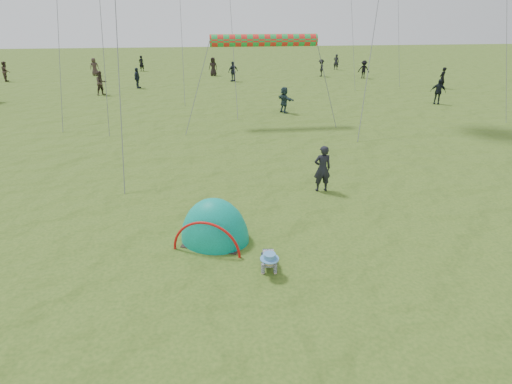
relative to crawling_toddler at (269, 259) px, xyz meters
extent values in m
plane|color=#345319|center=(0.70, 0.25, -0.32)|extent=(140.00, 140.00, 0.00)
ellipsoid|color=#0A765A|center=(-1.27, 1.62, -0.32)|extent=(2.36, 2.16, 2.49)
imported|color=black|center=(2.60, 4.53, 0.52)|extent=(0.62, 0.42, 1.68)
imported|color=black|center=(18.33, 23.73, 0.53)|extent=(0.74, 0.67, 1.70)
imported|color=#403029|center=(-19.31, 32.27, 0.57)|extent=(0.87, 1.00, 1.76)
imported|color=#212833|center=(1.34, 29.59, 0.57)|extent=(1.11, 0.88, 1.77)
imported|color=black|center=(10.18, 31.62, 0.50)|extent=(0.85, 1.17, 1.63)
imported|color=#392A26|center=(-12.14, 35.02, 0.54)|extent=(0.94, 0.73, 1.71)
imported|color=#2A3F47|center=(3.59, 16.64, 0.49)|extent=(1.08, 1.56, 1.61)
imported|color=black|center=(13.23, 36.36, 0.51)|extent=(0.72, 0.64, 1.64)
imported|color=#3D302A|center=(-9.15, 24.28, 0.58)|extent=(1.10, 1.08, 1.79)
imported|color=black|center=(14.61, 17.92, 0.53)|extent=(1.07, 0.84, 1.69)
imported|color=black|center=(13.91, 29.91, 0.51)|extent=(1.22, 0.98, 1.65)
imported|color=black|center=(-0.37, 33.45, 0.57)|extent=(1.00, 0.82, 1.77)
imported|color=black|center=(-7.93, 37.78, 0.49)|extent=(0.69, 0.68, 1.61)
imported|color=#1B2530|center=(-6.86, 27.00, 0.51)|extent=(0.62, 1.04, 1.66)
cylinder|color=red|center=(1.92, 14.26, 4.16)|extent=(5.74, 0.64, 0.64)
camera|label=1|loc=(-1.35, -8.13, 5.53)|focal=28.00mm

